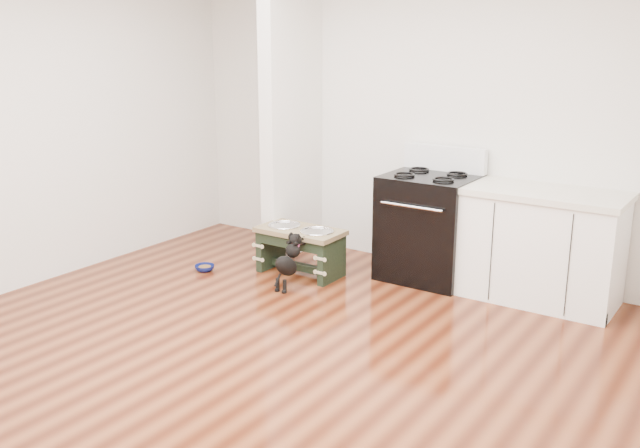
{
  "coord_description": "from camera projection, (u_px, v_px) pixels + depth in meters",
  "views": [
    {
      "loc": [
        2.81,
        -3.32,
        2.13
      ],
      "look_at": [
        -0.31,
        1.3,
        0.6
      ],
      "focal_mm": 40.0,
      "sensor_mm": 36.0,
      "label": 1
    }
  ],
  "objects": [
    {
      "name": "ground",
      "position": [
        250.0,
        361.0,
        4.74
      ],
      "size": [
        5.0,
        5.0,
        0.0
      ],
      "primitive_type": "plane",
      "color": "#43190C",
      "rests_on": "ground"
    },
    {
      "name": "room_shell",
      "position": [
        243.0,
        116.0,
        4.31
      ],
      "size": [
        5.0,
        5.0,
        5.0
      ],
      "color": "silver",
      "rests_on": "ground"
    },
    {
      "name": "floor_bowl",
      "position": [
        205.0,
        268.0,
        6.48
      ],
      "size": [
        0.19,
        0.19,
        0.06
      ],
      "rotation": [
        0.0,
        0.0,
        -0.09
      ],
      "color": "#0B1453",
      "rests_on": "ground"
    },
    {
      "name": "dog_feeder",
      "position": [
        300.0,
        242.0,
        6.34
      ],
      "size": [
        0.77,
        0.41,
        0.44
      ],
      "color": "black",
      "rests_on": "ground"
    },
    {
      "name": "puppy",
      "position": [
        289.0,
        260.0,
        6.0
      ],
      "size": [
        0.13,
        0.39,
        0.47
      ],
      "color": "black",
      "rests_on": "ground"
    },
    {
      "name": "oven_range",
      "position": [
        429.0,
        225.0,
        6.2
      ],
      "size": [
        0.76,
        0.69,
        1.14
      ],
      "color": "black",
      "rests_on": "ground"
    },
    {
      "name": "cabinet_run",
      "position": [
        541.0,
        246.0,
        5.69
      ],
      "size": [
        1.24,
        0.64,
        0.91
      ],
      "color": "white",
      "rests_on": "ground"
    },
    {
      "name": "partition_wall",
      "position": [
        292.0,
        115.0,
        6.69
      ],
      "size": [
        0.15,
        0.8,
        2.7
      ],
      "primitive_type": "cube",
      "color": "silver",
      "rests_on": "ground"
    }
  ]
}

